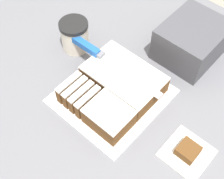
{
  "coord_description": "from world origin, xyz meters",
  "views": [
    {
      "loc": [
        0.37,
        -0.46,
        1.71
      ],
      "look_at": [
        0.01,
        -0.05,
        0.93
      ],
      "focal_mm": 50.0,
      "sensor_mm": 36.0,
      "label": 1
    }
  ],
  "objects_px": {
    "cake_board": "(112,96)",
    "knife": "(96,53)",
    "cake": "(114,89)",
    "coffee_cup": "(75,35)",
    "storage_box": "(192,41)",
    "brownie": "(188,151)"
  },
  "relations": [
    {
      "from": "knife",
      "to": "brownie",
      "type": "distance_m",
      "value": 0.4
    },
    {
      "from": "storage_box",
      "to": "brownie",
      "type": "bearing_deg",
      "value": -56.88
    },
    {
      "from": "storage_box",
      "to": "coffee_cup",
      "type": "bearing_deg",
      "value": -142.88
    },
    {
      "from": "cake_board",
      "to": "storage_box",
      "type": "height_order",
      "value": "storage_box"
    },
    {
      "from": "coffee_cup",
      "to": "storage_box",
      "type": "bearing_deg",
      "value": 37.12
    },
    {
      "from": "cake",
      "to": "coffee_cup",
      "type": "xyz_separation_m",
      "value": [
        -0.24,
        0.07,
        0.02
      ]
    },
    {
      "from": "brownie",
      "to": "cake_board",
      "type": "bearing_deg",
      "value": 178.95
    },
    {
      "from": "cake_board",
      "to": "cake",
      "type": "bearing_deg",
      "value": 48.66
    },
    {
      "from": "knife",
      "to": "coffee_cup",
      "type": "height_order",
      "value": "coffee_cup"
    },
    {
      "from": "cake_board",
      "to": "storage_box",
      "type": "bearing_deg",
      "value": 76.05
    },
    {
      "from": "cake_board",
      "to": "coffee_cup",
      "type": "bearing_deg",
      "value": 162.48
    },
    {
      "from": "coffee_cup",
      "to": "brownie",
      "type": "relative_size",
      "value": 1.99
    },
    {
      "from": "brownie",
      "to": "storage_box",
      "type": "relative_size",
      "value": 0.26
    },
    {
      "from": "cake",
      "to": "knife",
      "type": "distance_m",
      "value": 0.13
    },
    {
      "from": "cake_board",
      "to": "knife",
      "type": "distance_m",
      "value": 0.14
    },
    {
      "from": "cake_board",
      "to": "knife",
      "type": "bearing_deg",
      "value": 155.58
    },
    {
      "from": "knife",
      "to": "storage_box",
      "type": "height_order",
      "value": "storage_box"
    },
    {
      "from": "knife",
      "to": "brownie",
      "type": "relative_size",
      "value": 6.2
    },
    {
      "from": "cake_board",
      "to": "brownie",
      "type": "xyz_separation_m",
      "value": [
        0.28,
        -0.01,
        0.02
      ]
    },
    {
      "from": "storage_box",
      "to": "cake",
      "type": "bearing_deg",
      "value": -103.35
    },
    {
      "from": "knife",
      "to": "storage_box",
      "type": "bearing_deg",
      "value": 53.1
    },
    {
      "from": "cake_board",
      "to": "cake",
      "type": "height_order",
      "value": "cake"
    }
  ]
}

